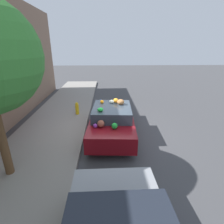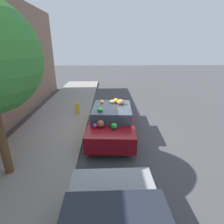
# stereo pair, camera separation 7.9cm
# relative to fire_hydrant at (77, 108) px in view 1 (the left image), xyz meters

# --- Properties ---
(ground_plane) EXTENTS (60.00, 60.00, 0.00)m
(ground_plane) POSITION_rel_fire_hydrant_xyz_m (-2.20, -1.77, -0.49)
(ground_plane) COLOR #424244
(sidewalk_curb) EXTENTS (24.00, 3.20, 0.14)m
(sidewalk_curb) POSITION_rel_fire_hydrant_xyz_m (-2.20, 0.93, -0.42)
(sidewalk_curb) COLOR gray
(sidewalk_curb) RESTS_ON ground
(fire_hydrant) EXTENTS (0.20, 0.20, 0.70)m
(fire_hydrant) POSITION_rel_fire_hydrant_xyz_m (0.00, 0.00, 0.00)
(fire_hydrant) COLOR gold
(fire_hydrant) RESTS_ON sidewalk_curb
(art_car) EXTENTS (4.42, 2.06, 1.62)m
(art_car) POSITION_rel_fire_hydrant_xyz_m (-2.23, -1.90, 0.24)
(art_car) COLOR maroon
(art_car) RESTS_ON ground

